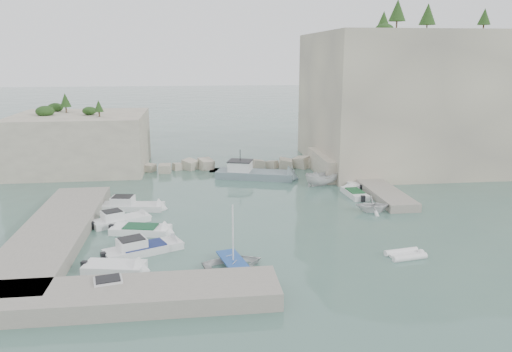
{
  "coord_description": "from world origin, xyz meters",
  "views": [
    {
      "loc": [
        -5.8,
        -39.89,
        14.29
      ],
      "look_at": [
        0.0,
        6.0,
        3.0
      ],
      "focal_mm": 35.0,
      "sensor_mm": 36.0,
      "label": 1
    }
  ],
  "objects": [
    {
      "name": "ground",
      "position": [
        0.0,
        0.0,
        0.0
      ],
      "size": [
        400.0,
        400.0,
        0.0
      ],
      "primitive_type": "plane",
      "color": "#4B7065",
      "rests_on": "ground"
    },
    {
      "name": "cliff_east",
      "position": [
        23.0,
        23.0,
        8.5
      ],
      "size": [
        26.0,
        22.0,
        17.0
      ],
      "primitive_type": "cube",
      "color": "beige",
      "rests_on": "ground"
    },
    {
      "name": "cliff_terrace",
      "position": [
        13.0,
        18.0,
        1.25
      ],
      "size": [
        8.0,
        10.0,
        2.5
      ],
      "primitive_type": "cube",
      "color": "beige",
      "rests_on": "ground"
    },
    {
      "name": "outcrop_west",
      "position": [
        -20.0,
        25.0,
        3.5
      ],
      "size": [
        16.0,
        14.0,
        7.0
      ],
      "primitive_type": "cube",
      "color": "beige",
      "rests_on": "ground"
    },
    {
      "name": "quay_west",
      "position": [
        -17.0,
        -1.0,
        0.55
      ],
      "size": [
        5.0,
        24.0,
        1.1
      ],
      "primitive_type": "cube",
      "color": "#9E9689",
      "rests_on": "ground"
    },
    {
      "name": "quay_south",
      "position": [
        -10.0,
        -12.5,
        0.55
      ],
      "size": [
        18.0,
        4.0,
        1.1
      ],
      "primitive_type": "cube",
      "color": "#9E9689",
      "rests_on": "ground"
    },
    {
      "name": "ledge_east",
      "position": [
        13.5,
        10.0,
        0.4
      ],
      "size": [
        3.0,
        16.0,
        0.8
      ],
      "primitive_type": "cube",
      "color": "#9E9689",
      "rests_on": "ground"
    },
    {
      "name": "breakwater",
      "position": [
        -1.0,
        22.0,
        0.7
      ],
      "size": [
        28.0,
        3.0,
        1.4
      ],
      "primitive_type": "cube",
      "color": "beige",
      "rests_on": "ground"
    },
    {
      "name": "motorboat_a",
      "position": [
        -11.77,
        6.41,
        0.0
      ],
      "size": [
        6.67,
        2.91,
        1.4
      ],
      "primitive_type": null,
      "rotation": [
        0.0,
        0.0,
        -0.16
      ],
      "color": "silver",
      "rests_on": "ground"
    },
    {
      "name": "motorboat_b",
      "position": [
        -12.27,
        2.35,
        0.0
      ],
      "size": [
        5.53,
        4.0,
        1.4
      ],
      "primitive_type": null,
      "rotation": [
        0.0,
        0.0,
        0.48
      ],
      "color": "white",
      "rests_on": "ground"
    },
    {
      "name": "motorboat_c",
      "position": [
        -10.34,
        -0.26,
        0.0
      ],
      "size": [
        5.57,
        3.07,
        0.7
      ],
      "primitive_type": null,
      "rotation": [
        0.0,
        0.0,
        -0.23
      ],
      "color": "white",
      "rests_on": "ground"
    },
    {
      "name": "motorboat_d",
      "position": [
        -9.73,
        -4.57,
        0.0
      ],
      "size": [
        6.46,
        4.26,
        1.4
      ],
      "primitive_type": null,
      "rotation": [
        0.0,
        0.0,
        0.42
      ],
      "color": "silver",
      "rests_on": "ground"
    },
    {
      "name": "motorboat_e",
      "position": [
        -11.38,
        -7.63,
        0.0
      ],
      "size": [
        4.73,
        2.68,
        0.7
      ],
      "primitive_type": null,
      "rotation": [
        0.0,
        0.0,
        -0.2
      ],
      "color": "white",
      "rests_on": "ground"
    },
    {
      "name": "motorboat_f",
      "position": [
        -10.45,
        -11.4,
        0.0
      ],
      "size": [
        5.39,
        2.65,
        1.4
      ],
      "primitive_type": null,
      "rotation": [
        0.0,
        0.0,
        0.22
      ],
      "color": "silver",
      "rests_on": "ground"
    },
    {
      "name": "rowboat",
      "position": [
        -3.35,
        -7.97,
        0.0
      ],
      "size": [
        4.79,
        3.89,
        0.87
      ],
      "primitive_type": "imported",
      "rotation": [
        0.0,
        0.0,
        1.8
      ],
      "color": "white",
      "rests_on": "ground"
    },
    {
      "name": "inflatable_dinghy",
      "position": [
        9.19,
        -7.76,
        0.0
      ],
      "size": [
        3.09,
        1.86,
        0.44
      ],
      "primitive_type": null,
      "rotation": [
        0.0,
        0.0,
        0.16
      ],
      "color": "white",
      "rests_on": "ground"
    },
    {
      "name": "tender_east_a",
      "position": [
        10.55,
        2.8,
        0.0
      ],
      "size": [
        3.54,
        3.18,
        1.67
      ],
      "primitive_type": "imported",
      "rotation": [
        0.0,
        0.0,
        1.42
      ],
      "color": "white",
      "rests_on": "ground"
    },
    {
      "name": "tender_east_b",
      "position": [
        10.61,
        8.24,
        0.0
      ],
      "size": [
        1.89,
        4.78,
        0.7
      ],
      "primitive_type": null,
      "rotation": [
        0.0,
        0.0,
        1.63
      ],
      "color": "silver",
      "rests_on": "ground"
    },
    {
      "name": "tender_east_c",
      "position": [
        11.64,
        12.12,
        0.0
      ],
      "size": [
        2.15,
        4.48,
        0.7
      ],
      "primitive_type": null,
      "rotation": [
        0.0,
        0.0,
        1.75
      ],
      "color": "white",
      "rests_on": "ground"
    },
    {
      "name": "tender_east_d",
      "position": [
        8.6,
        12.99,
        0.0
      ],
      "size": [
        5.2,
        3.29,
        1.88
      ],
      "primitive_type": "imported",
      "rotation": [
        0.0,
        0.0,
        1.9
      ],
      "color": "silver",
      "rests_on": "ground"
    },
    {
      "name": "work_boat",
      "position": [
        1.33,
        17.16,
        0.0
      ],
      "size": [
        10.46,
        5.88,
        2.2
      ],
      "primitive_type": null,
      "rotation": [
        0.0,
        0.0,
        -0.31
      ],
      "color": "slate",
      "rests_on": "ground"
    },
    {
      "name": "rowboat_mast",
      "position": [
        -3.35,
        -7.97,
        2.54
      ],
      "size": [
        0.1,
        0.1,
        4.2
      ],
      "primitive_type": "cylinder",
      "color": "white",
      "rests_on": "rowboat"
    },
    {
      "name": "vegetation",
      "position": [
        17.83,
        24.4,
        17.93
      ],
      "size": [
        53.48,
        13.88,
        13.4
      ],
      "color": "#1E4219",
      "rests_on": "ground"
    }
  ]
}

